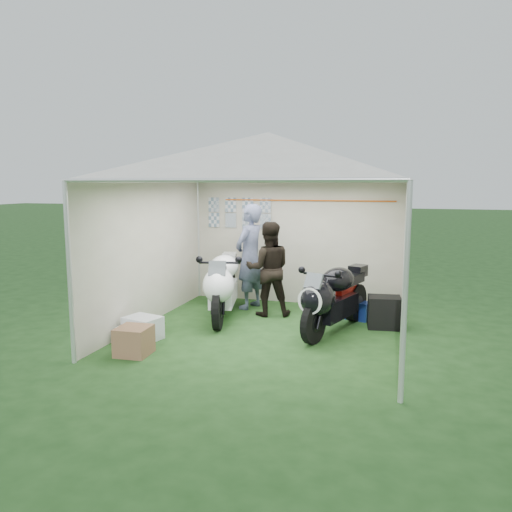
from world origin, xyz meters
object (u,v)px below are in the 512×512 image
(motorcycle_black, at_px, (333,297))
(person_dark_jacket, at_px, (268,269))
(canopy_tent, at_px, (269,162))
(crate_1, at_px, (134,341))
(paddock_stand, at_px, (357,310))
(motorcycle_white, at_px, (223,283))
(person_blue_jacket, at_px, (250,257))
(equipment_box, at_px, (384,312))
(crate_0, at_px, (143,328))
(crate_2, at_px, (131,334))

(motorcycle_black, relative_size, person_dark_jacket, 1.24)
(canopy_tent, xyz_separation_m, person_dark_jacket, (-0.25, 0.93, -1.76))
(canopy_tent, height_order, crate_1, canopy_tent)
(canopy_tent, height_order, paddock_stand, canopy_tent)
(paddock_stand, bearing_deg, motorcycle_white, -164.61)
(person_blue_jacket, distance_m, crate_1, 3.04)
(motorcycle_black, distance_m, equipment_box, 0.96)
(person_dark_jacket, distance_m, crate_0, 2.40)
(motorcycle_white, distance_m, crate_2, 1.86)
(person_blue_jacket, height_order, crate_0, person_blue_jacket)
(person_blue_jacket, bearing_deg, equipment_box, 92.96)
(motorcycle_white, xyz_separation_m, crate_2, (-0.81, -1.60, -0.48))
(person_blue_jacket, bearing_deg, paddock_stand, 100.26)
(crate_2, bearing_deg, canopy_tent, 32.66)
(canopy_tent, xyz_separation_m, motorcycle_white, (-0.92, 0.49, -1.97))
(person_blue_jacket, distance_m, crate_2, 2.76)
(crate_2, bearing_deg, crate_0, 67.23)
(person_blue_jacket, bearing_deg, motorcycle_white, 2.81)
(person_dark_jacket, height_order, crate_1, person_dark_jacket)
(person_blue_jacket, xyz_separation_m, crate_1, (-0.71, -2.86, -0.76))
(motorcycle_white, relative_size, paddock_stand, 5.36)
(equipment_box, distance_m, crate_0, 3.73)
(equipment_box, xyz_separation_m, crate_1, (-3.13, -2.26, -0.06))
(paddock_stand, xyz_separation_m, person_dark_jacket, (-1.51, -0.16, 0.66))
(person_dark_jacket, bearing_deg, crate_0, 34.09)
(crate_0, xyz_separation_m, crate_1, (0.22, -0.63, 0.02))
(person_dark_jacket, xyz_separation_m, crate_2, (-1.48, -2.04, -0.69))
(crate_0, bearing_deg, paddock_stand, 34.59)
(canopy_tent, bearing_deg, motorcycle_white, 151.86)
(equipment_box, bearing_deg, person_blue_jacket, 166.05)
(canopy_tent, height_order, motorcycle_white, canopy_tent)
(person_dark_jacket, height_order, person_blue_jacket, person_blue_jacket)
(canopy_tent, height_order, person_blue_jacket, canopy_tent)
(motorcycle_white, xyz_separation_m, paddock_stand, (2.17, 0.60, -0.45))
(motorcycle_black, height_order, crate_1, motorcycle_black)
(motorcycle_white, distance_m, person_blue_jacket, 0.92)
(motorcycle_white, height_order, person_blue_jacket, person_blue_jacket)
(canopy_tent, relative_size, crate_2, 17.06)
(person_dark_jacket, height_order, crate_2, person_dark_jacket)
(crate_0, bearing_deg, person_dark_jacket, 52.88)
(crate_2, bearing_deg, motorcycle_white, 63.13)
(crate_1, bearing_deg, person_dark_jacket, 64.67)
(motorcycle_white, height_order, crate_0, motorcycle_white)
(canopy_tent, height_order, crate_2, canopy_tent)
(person_blue_jacket, height_order, equipment_box, person_blue_jacket)
(motorcycle_black, bearing_deg, canopy_tent, -151.24)
(canopy_tent, relative_size, paddock_stand, 13.91)
(crate_0, bearing_deg, motorcycle_white, 62.56)
(person_blue_jacket, bearing_deg, canopy_tent, 45.30)
(paddock_stand, height_order, crate_2, paddock_stand)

